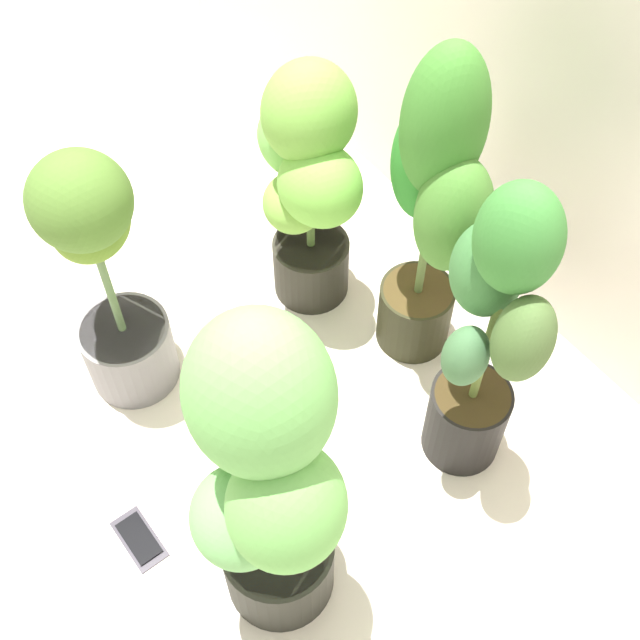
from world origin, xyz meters
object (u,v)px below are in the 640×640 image
object	(u,v)px
cell_phone	(139,539)
potted_plant_back_center	(435,201)
potted_plant_back_left	(308,176)
potted_plant_front_right	(265,473)
potted_plant_back_right	(488,338)
potted_plant_front_left	(105,274)

from	to	relation	value
cell_phone	potted_plant_back_center	bearing A→B (deg)	2.91
potted_plant_back_left	potted_plant_back_center	bearing A→B (deg)	22.64
potted_plant_front_right	potted_plant_back_right	distance (m)	0.54
potted_plant_front_left	potted_plant_back_left	bearing A→B (deg)	84.16
potted_plant_back_left	potted_plant_front_right	xyz separation A→B (m)	(0.61, -0.52, 0.11)
potted_plant_front_right	potted_plant_front_left	size ratio (longest dim) A/B	1.28
potted_plant_front_left	cell_phone	bearing A→B (deg)	-27.90
potted_plant_back_center	potted_plant_front_right	size ratio (longest dim) A/B	0.96
potted_plant_front_left	cell_phone	distance (m)	0.59
potted_plant_back_center	cell_phone	size ratio (longest dim) A/B	6.07
cell_phone	potted_plant_front_left	bearing A→B (deg)	60.83
potted_plant_back_left	potted_plant_front_left	distance (m)	0.51
potted_plant_back_right	potted_plant_front_left	bearing A→B (deg)	-141.37
potted_plant_back_center	potted_plant_back_right	distance (m)	0.33
potted_plant_front_left	cell_phone	xyz separation A→B (m)	(0.40, -0.21, -0.37)
potted_plant_front_right	potted_plant_front_left	bearing A→B (deg)	178.56
potted_plant_back_center	potted_plant_front_left	xyz separation A→B (m)	(-0.34, -0.63, -0.12)
potted_plant_back_center	potted_plant_back_right	bearing A→B (deg)	-20.91
potted_plant_back_right	cell_phone	bearing A→B (deg)	-108.18
potted_plant_back_left	potted_plant_back_right	xyz separation A→B (m)	(0.59, 0.01, 0.02)
potted_plant_front_left	potted_plant_back_right	bearing A→B (deg)	38.63
potted_plant_back_center	potted_plant_front_left	distance (m)	0.73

